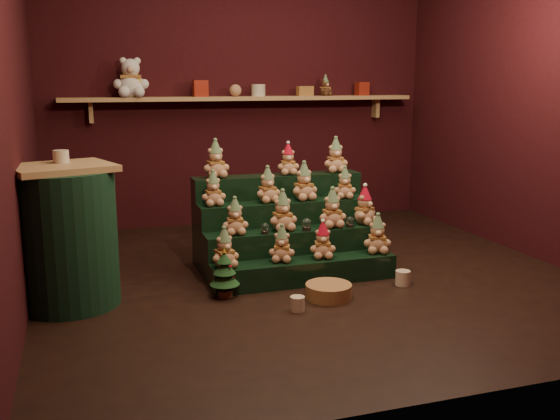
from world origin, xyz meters
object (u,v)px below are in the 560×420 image
object	(u,v)px
mug_left	(297,304)
wicker_basket	(329,291)
brown_bear	(325,86)
snow_globe_b	(307,224)
mini_christmas_tree	(225,273)
riser_tier_front	(305,271)
mug_right	(403,278)
white_bear	(131,72)
snow_globe_c	(350,222)
side_table	(66,237)
snow_globe_a	(265,228)

from	to	relation	value
mug_left	wicker_basket	world-z (taller)	wicker_basket
wicker_basket	brown_bear	bearing A→B (deg)	68.93
snow_globe_b	mini_christmas_tree	bearing A→B (deg)	-158.65
riser_tier_front	wicker_basket	xyz separation A→B (m)	(0.05, -0.36, -0.04)
mug_right	white_bear	xyz separation A→B (m)	(-1.70, 2.27, 1.50)
riser_tier_front	wicker_basket	size ratio (longest dim) A/B	4.35
brown_bear	snow_globe_c	bearing A→B (deg)	-128.47
snow_globe_b	side_table	size ratio (longest dim) A/B	0.10
snow_globe_a	brown_bear	world-z (taller)	brown_bear
riser_tier_front	snow_globe_a	size ratio (longest dim) A/B	17.10
side_table	white_bear	distance (m)	2.31
snow_globe_a	mug_right	world-z (taller)	snow_globe_a
snow_globe_a	white_bear	xyz separation A→B (m)	(-0.77, 1.85, 1.15)
mini_christmas_tree	mug_left	bearing A→B (deg)	-45.81
riser_tier_front	mug_left	world-z (taller)	riser_tier_front
wicker_basket	white_bear	distance (m)	3.00
mini_christmas_tree	brown_bear	world-z (taller)	brown_bear
brown_bear	wicker_basket	bearing A→B (deg)	-133.67
mini_christmas_tree	white_bear	xyz separation A→B (m)	(-0.39, 2.12, 1.38)
mug_left	brown_bear	world-z (taller)	brown_bear
wicker_basket	brown_bear	xyz separation A→B (m)	(0.91, 2.36, 1.37)
snow_globe_c	mug_right	distance (m)	0.60
snow_globe_b	mug_left	size ratio (longest dim) A/B	0.99
mini_christmas_tree	mug_right	distance (m)	1.32
snow_globe_c	brown_bear	bearing A→B (deg)	74.13
mini_christmas_tree	mug_left	xyz separation A→B (m)	(0.39, -0.40, -0.12)
snow_globe_b	mini_christmas_tree	xyz separation A→B (m)	(-0.70, -0.27, -0.24)
mini_christmas_tree	mug_left	world-z (taller)	mini_christmas_tree
snow_globe_a	wicker_basket	bearing A→B (deg)	-59.64
snow_globe_c	wicker_basket	bearing A→B (deg)	-126.74
snow_globe_a	mug_right	distance (m)	1.08
wicker_basket	mug_left	bearing A→B (deg)	-150.54
riser_tier_front	mug_right	size ratio (longest dim) A/B	12.81
snow_globe_a	white_bear	size ratio (longest dim) A/B	0.18
snow_globe_a	snow_globe_b	world-z (taller)	snow_globe_b
riser_tier_front	brown_bear	world-z (taller)	brown_bear
snow_globe_b	riser_tier_front	bearing A→B (deg)	-114.20
mug_right	wicker_basket	xyz separation A→B (m)	(-0.63, -0.09, -0.00)
snow_globe_b	brown_bear	xyz separation A→B (m)	(0.89, 1.85, 1.01)
snow_globe_a	snow_globe_b	bearing A→B (deg)	-0.00
brown_bear	riser_tier_front	bearing A→B (deg)	-138.08
mini_christmas_tree	white_bear	bearing A→B (deg)	100.52
side_table	mug_right	distance (m)	2.38
snow_globe_c	mini_christmas_tree	world-z (taller)	snow_globe_c
brown_bear	white_bear	bearing A→B (deg)	157.40
mug_right	side_table	bearing A→B (deg)	171.83
mug_left	side_table	bearing A→B (deg)	157.43
mug_right	brown_bear	bearing A→B (deg)	82.86
mug_right	snow_globe_c	bearing A→B (deg)	119.52
wicker_basket	white_bear	size ratio (longest dim) A/B	0.69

